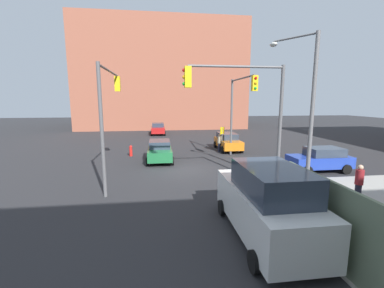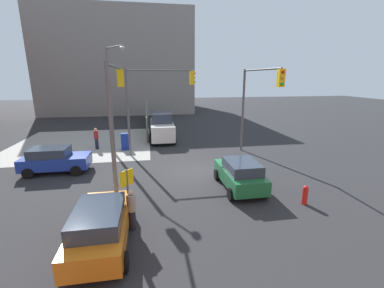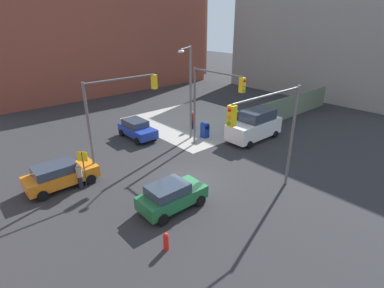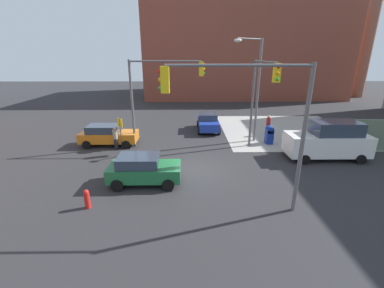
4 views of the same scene
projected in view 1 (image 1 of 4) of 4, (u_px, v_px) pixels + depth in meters
ground_plane at (186, 170)px, 17.78m from camera, size 120.00×120.00×0.00m
building_brick_west at (162, 78)px, 47.46m from camera, size 16.00×28.00×17.82m
traffic_signal_nw_corner at (239, 102)px, 19.94m from camera, size 5.50×0.36×6.50m
traffic_signal_se_corner at (109, 102)px, 14.30m from camera, size 6.05×0.36×6.50m
traffic_signal_ne_corner at (244, 103)px, 12.94m from camera, size 0.36×5.21×6.50m
street_lamp_corner at (306, 101)px, 12.95m from camera, size 2.41×1.56×8.00m
warning_sign_two_way at (222, 135)px, 23.30m from camera, size 0.48×0.48×2.40m
mailbox_blue at (303, 185)px, 12.24m from camera, size 0.56×0.64×1.43m
fire_hydrant at (131, 151)px, 22.05m from camera, size 0.26×0.26×0.94m
coupe_orange at (228, 141)px, 24.78m from camera, size 4.39×2.02×1.62m
sedan_red at (158, 128)px, 36.21m from camera, size 3.99×2.02×1.62m
sedan_green at (160, 151)px, 20.15m from camera, size 3.92×2.02×1.62m
hatchback_blue at (320, 159)px, 17.28m from camera, size 2.02×4.00×1.62m
van_white_delivery at (266, 203)px, 8.77m from camera, size 5.40×2.32×2.62m
pedestrian_crossing at (220, 142)px, 23.80m from camera, size 0.36×0.36×1.71m
pedestrian_waiting at (359, 183)px, 11.94m from camera, size 0.36×0.36×1.81m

